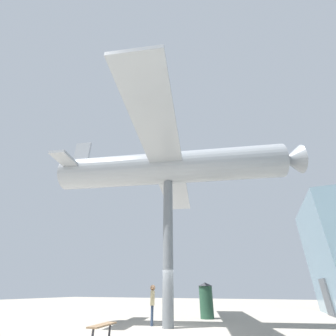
% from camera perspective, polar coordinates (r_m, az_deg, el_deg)
% --- Properties ---
extents(ground_plane, '(80.00, 80.00, 0.00)m').
position_cam_1_polar(ground_plane, '(12.98, -0.00, -35.59)').
color(ground_plane, gray).
extents(support_pylon_central, '(0.56, 0.56, 7.56)m').
position_cam_1_polar(support_pylon_central, '(13.06, -0.00, -18.90)').
color(support_pylon_central, slate).
rests_on(support_pylon_central, ground_plane).
extents(suspended_airplane, '(16.64, 15.57, 3.57)m').
position_cam_1_polar(suspended_airplane, '(14.63, 0.94, 0.10)').
color(suspended_airplane, '#93999E').
rests_on(suspended_airplane, support_pylon_central).
extents(visitor_person, '(0.45, 0.36, 1.83)m').
position_cam_1_polar(visitor_person, '(13.69, -3.98, -30.66)').
color(visitor_person, '#2D3D56').
rests_on(visitor_person, ground_plane).
extents(plaza_bench, '(1.55, 0.56, 0.50)m').
position_cam_1_polar(plaza_bench, '(10.20, -16.33, -34.15)').
color(plaza_bench, '#846647').
rests_on(plaza_bench, ground_plane).
extents(info_kiosk, '(0.98, 0.98, 2.02)m').
position_cam_1_polar(info_kiosk, '(16.93, 9.65, -30.06)').
color(info_kiosk, '#234733').
rests_on(info_kiosk, ground_plane).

